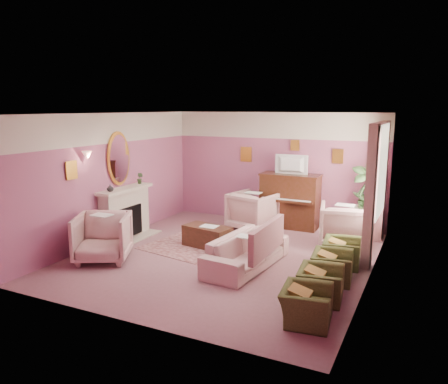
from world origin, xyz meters
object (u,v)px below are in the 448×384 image
at_px(coffee_table, 207,236).
at_px(floral_armchair_front, 102,235).
at_px(sofa, 247,245).
at_px(olive_chair_d, 342,248).
at_px(piano, 290,201).
at_px(floral_armchair_right, 344,223).
at_px(television, 290,163).
at_px(side_table, 361,221).
at_px(olive_chair_b, 321,279).
at_px(olive_chair_c, 332,262).
at_px(floral_armchair_left, 253,209).
at_px(olive_chair_a, 306,299).

bearing_deg(coffee_table, floral_armchair_front, -131.11).
relative_size(sofa, olive_chair_d, 2.69).
bearing_deg(piano, floral_armchair_right, -33.43).
bearing_deg(sofa, television, 92.37).
bearing_deg(side_table, olive_chair_b, -90.47).
relative_size(floral_armchair_right, olive_chair_c, 1.33).
height_order(sofa, floral_armchair_front, floral_armchair_front).
bearing_deg(olive_chair_c, floral_armchair_left, 135.49).
bearing_deg(olive_chair_b, floral_armchair_left, 127.11).
height_order(floral_armchair_front, side_table, floral_armchair_front).
distance_m(piano, olive_chair_d, 2.75).
height_order(floral_armchair_front, olive_chair_a, floral_armchair_front).
bearing_deg(piano, olive_chair_a, -69.89).
relative_size(television, coffee_table, 0.80).
bearing_deg(television, olive_chair_a, -69.69).
bearing_deg(sofa, piano, 92.33).
bearing_deg(floral_armchair_left, olive_chair_d, -32.81).
bearing_deg(floral_armchair_front, television, 56.88).
distance_m(piano, floral_armchair_right, 1.80).
height_order(olive_chair_c, olive_chair_d, same).
distance_m(sofa, olive_chair_b, 1.74).
bearing_deg(olive_chair_d, floral_armchair_left, 147.19).
bearing_deg(olive_chair_c, floral_armchair_front, -167.47).
bearing_deg(television, floral_armchair_front, -123.12).
bearing_deg(side_table, floral_armchair_front, -137.62).
distance_m(floral_armchair_left, side_table, 2.52).
bearing_deg(floral_armchair_front, olive_chair_d, 22.67).
xyz_separation_m(piano, floral_armchair_right, (1.50, -0.99, -0.14)).
relative_size(piano, floral_armchair_left, 1.38).
xyz_separation_m(floral_armchair_right, floral_armchair_front, (-4.01, -2.90, 0.00)).
height_order(floral_armchair_left, olive_chair_a, floral_armchair_left).
height_order(sofa, side_table, sofa).
distance_m(television, floral_armchair_front, 4.72).
distance_m(piano, olive_chair_c, 3.42).
relative_size(floral_armchair_right, floral_armchair_front, 1.00).
distance_m(piano, coffee_table, 2.56).
xyz_separation_m(coffee_table, sofa, (1.22, -0.74, 0.19)).
xyz_separation_m(sofa, side_table, (1.59, 2.97, -0.06)).
xyz_separation_m(coffee_table, olive_chair_c, (2.78, -0.69, 0.10)).
bearing_deg(olive_chair_b, side_table, 89.53).
height_order(sofa, olive_chair_b, sofa).
bearing_deg(piano, side_table, -1.34).
relative_size(television, olive_chair_b, 1.05).
relative_size(piano, olive_chair_b, 1.84).
relative_size(floral_armchair_left, olive_chair_d, 1.33).
distance_m(floral_armchair_front, olive_chair_c, 4.30).
xyz_separation_m(floral_armchair_right, side_table, (0.22, 0.95, -0.16)).
distance_m(olive_chair_b, olive_chair_d, 1.64).
bearing_deg(floral_armchair_right, olive_chair_a, -87.07).
xyz_separation_m(floral_armchair_left, olive_chair_c, (2.42, -2.38, -0.18)).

